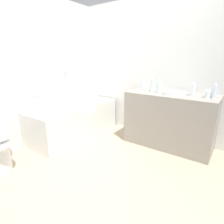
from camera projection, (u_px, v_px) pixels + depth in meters
The scene contains 15 objects.
ground_plane at pixel (104, 164), 2.49m from camera, with size 3.79×3.79×0.00m, color tan.
wall_back_tiled at pixel (31, 71), 2.96m from camera, with size 3.10×0.10×2.34m, color silver.
wall_right_mirror at pixel (152, 70), 3.25m from camera, with size 0.10×3.19×2.34m, color silver.
bathtub at pixel (74, 119), 3.36m from camera, with size 1.64×0.69×1.29m.
vanity_counter at pixel (169, 120), 2.93m from camera, with size 0.57×1.33×0.85m, color gray.
sink_basin at pixel (175, 93), 2.77m from camera, with size 0.34×0.34×0.04m, color white.
sink_faucet at pixel (179, 91), 2.92m from camera, with size 0.11×0.15×0.06m.
water_bottle_0 at pixel (159, 87), 2.87m from camera, with size 0.07×0.07×0.20m.
water_bottle_1 at pixel (153, 86), 2.94m from camera, with size 0.06×0.06×0.21m.
water_bottle_2 at pixel (143, 85), 3.08m from camera, with size 0.06×0.06×0.20m.
water_bottle_3 at pixel (214, 91), 2.48m from camera, with size 0.06×0.06×0.21m.
water_bottle_4 at pixel (193, 90), 2.65m from camera, with size 0.07×0.07×0.18m.
drinking_glass_0 at pixel (207, 95), 2.50m from camera, with size 0.07×0.07×0.10m, color white.
drinking_glass_1 at pixel (208, 93), 2.57m from camera, with size 0.07×0.07×0.10m, color white.
drinking_glass_2 at pixel (147, 88), 3.01m from camera, with size 0.07×0.07×0.09m, color white.
Camera 1 is at (-1.72, -1.35, 1.39)m, focal length 29.79 mm.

